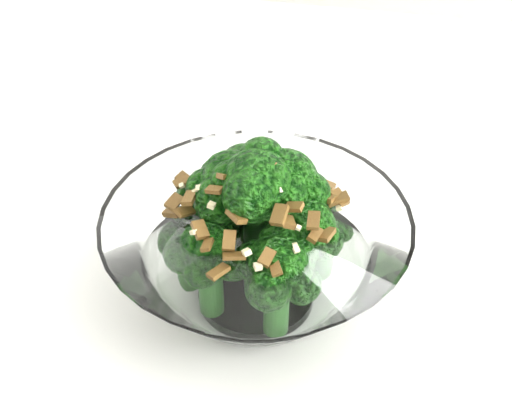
# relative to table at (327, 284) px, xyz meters

# --- Properties ---
(table) EXTENTS (1.26, 0.89, 0.75)m
(table) POSITION_rel_table_xyz_m (0.00, 0.00, 0.00)
(table) COLOR white
(table) RESTS_ON ground
(broccoli_dish) EXTENTS (0.20, 0.20, 0.12)m
(broccoli_dish) POSITION_rel_table_xyz_m (-0.03, -0.09, 0.11)
(broccoli_dish) COLOR white
(broccoli_dish) RESTS_ON table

